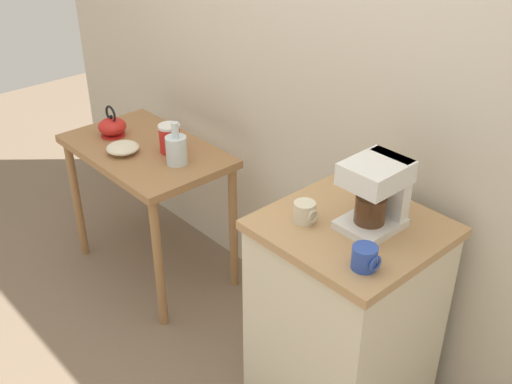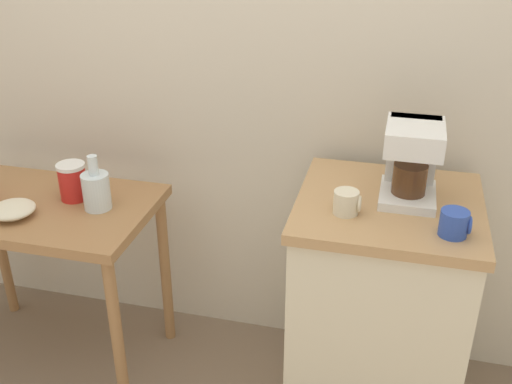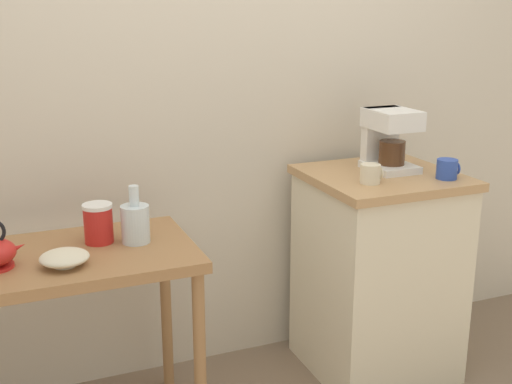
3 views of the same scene
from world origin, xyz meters
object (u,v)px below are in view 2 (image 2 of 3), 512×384
bowl_stoneware (13,210)px  coffee_maker (412,157)px  canister_enamel (73,181)px  mug_small_cream (347,202)px  mug_blue (455,223)px  glass_carafe_vase (96,190)px

bowl_stoneware → coffee_maker: bearing=9.0°
canister_enamel → mug_small_cream: bearing=-7.3°
canister_enamel → coffee_maker: coffee_maker is taller
bowl_stoneware → canister_enamel: bearing=52.2°
mug_blue → mug_small_cream: bearing=169.8°
coffee_maker → mug_blue: (0.14, -0.22, -0.10)m
canister_enamel → mug_small_cream: mug_small_cream is taller
canister_enamel → mug_blue: size_ratio=1.58×
bowl_stoneware → mug_small_cream: 1.20m
glass_carafe_vase → mug_blue: bearing=-6.6°
mug_small_cream → bowl_stoneware: bearing=-177.6°
bowl_stoneware → coffee_maker: (1.37, 0.22, 0.26)m
canister_enamel → glass_carafe_vase: bearing=-21.3°
mug_small_cream → mug_blue: size_ratio=0.95×
glass_carafe_vase → canister_enamel: (-0.12, 0.05, -0.00)m
glass_carafe_vase → mug_blue: mug_blue is taller
canister_enamel → mug_blue: (1.37, -0.19, 0.12)m
bowl_stoneware → coffee_maker: coffee_maker is taller
coffee_maker → canister_enamel: bearing=-178.5°
glass_carafe_vase → canister_enamel: glass_carafe_vase is taller
mug_small_cream → glass_carafe_vase: bearing=174.7°
mug_small_cream → mug_blue: mug_blue is taller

